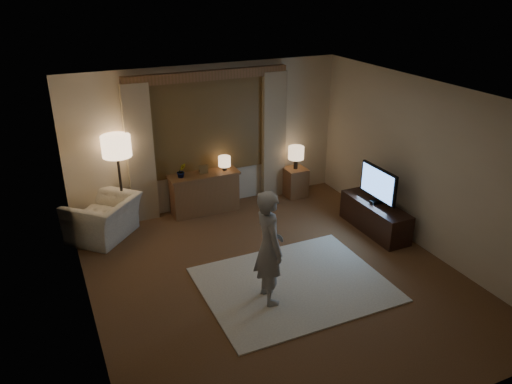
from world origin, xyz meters
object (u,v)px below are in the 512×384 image
side_table (295,182)px  tv_stand (375,217)px  armchair (104,218)px  sideboard (205,194)px  person (269,247)px

side_table → tv_stand: (0.52, -1.83, -0.03)m
armchair → tv_stand: 4.48m
armchair → tv_stand: bearing=112.1°
sideboard → person: bearing=-92.4°
side_table → armchair: bearing=-177.1°
armchair → tv_stand: size_ratio=0.75×
tv_stand → person: (-2.48, -1.03, 0.55)m
armchair → side_table: size_ratio=1.87×
side_table → tv_stand: size_ratio=0.40×
person → tv_stand: bearing=-63.1°
side_table → person: person is taller
armchair → person: person is taller
sideboard → armchair: size_ratio=1.15×
side_table → tv_stand: 1.90m
sideboard → tv_stand: sideboard is taller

